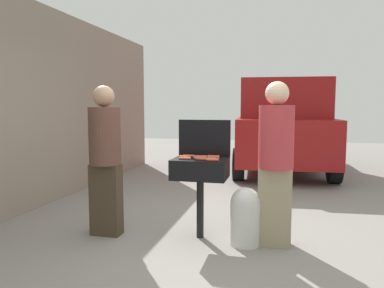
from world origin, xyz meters
TOP-DOWN VIEW (x-y plane):
  - ground_plane at (0.00, 0.00)m, footprint 24.00×24.00m
  - house_wall_side at (-2.75, 1.00)m, footprint 0.24×8.00m
  - bbq_grill at (-0.09, 0.05)m, footprint 0.60×0.44m
  - grill_lid_open at (-0.09, 0.27)m, footprint 0.60×0.05m
  - hot_dog_0 at (-0.09, 0.01)m, footprint 0.13×0.03m
  - hot_dog_1 at (-0.09, 0.15)m, footprint 0.13×0.04m
  - hot_dog_2 at (-0.04, -0.07)m, footprint 0.13×0.03m
  - hot_dog_3 at (-0.27, 0.09)m, footprint 0.13×0.04m
  - hot_dog_4 at (0.08, -0.11)m, footprint 0.13×0.03m
  - hot_dog_5 at (-0.24, 0.17)m, footprint 0.13×0.03m
  - hot_dog_6 at (-0.08, 0.06)m, footprint 0.13×0.04m
  - hot_dog_7 at (-0.22, 0.12)m, footprint 0.13×0.03m
  - hot_dog_8 at (0.05, 0.12)m, footprint 0.13×0.04m
  - hot_dog_9 at (0.06, 0.07)m, footprint 0.13×0.04m
  - hot_dog_10 at (-0.23, -0.06)m, footprint 0.13×0.03m
  - hot_dog_11 at (0.04, 0.18)m, footprint 0.13×0.03m
  - hot_dog_12 at (0.03, 0.00)m, footprint 0.13×0.03m
  - hot_dog_13 at (-0.25, 0.03)m, footprint 0.13×0.04m
  - hot_dog_14 at (0.08, -0.07)m, footprint 0.13×0.04m
  - propane_tank at (0.43, -0.05)m, footprint 0.32×0.32m
  - person_left at (-1.15, -0.11)m, footprint 0.36×0.36m
  - person_right at (0.73, 0.00)m, footprint 0.36×0.36m
  - parked_minivan at (0.76, 4.92)m, footprint 2.29×4.52m

SIDE VIEW (x-z plane):
  - ground_plane at x=0.00m, z-range 0.00..0.00m
  - propane_tank at x=0.43m, z-range 0.01..0.63m
  - bbq_grill at x=-0.09m, z-range 0.31..1.20m
  - hot_dog_0 at x=-0.09m, z-range 0.89..0.92m
  - hot_dog_1 at x=-0.09m, z-range 0.89..0.92m
  - hot_dog_2 at x=-0.04m, z-range 0.89..0.92m
  - hot_dog_3 at x=-0.27m, z-range 0.89..0.92m
  - hot_dog_4 at x=0.08m, z-range 0.89..0.92m
  - hot_dog_5 at x=-0.24m, z-range 0.89..0.92m
  - hot_dog_6 at x=-0.08m, z-range 0.89..0.92m
  - hot_dog_7 at x=-0.22m, z-range 0.89..0.92m
  - hot_dog_8 at x=0.05m, z-range 0.89..0.92m
  - hot_dog_9 at x=0.06m, z-range 0.89..0.92m
  - hot_dog_10 at x=-0.23m, z-range 0.89..0.92m
  - hot_dog_11 at x=0.04m, z-range 0.89..0.92m
  - hot_dog_12 at x=0.03m, z-range 0.89..0.92m
  - hot_dog_13 at x=-0.25m, z-range 0.89..0.92m
  - hot_dog_14 at x=0.08m, z-range 0.89..0.92m
  - person_left at x=-1.15m, z-range 0.07..1.77m
  - person_right at x=0.73m, z-range 0.07..1.80m
  - parked_minivan at x=0.76m, z-range 0.02..2.04m
  - grill_lid_open at x=-0.09m, z-range 0.89..1.31m
  - house_wall_side at x=-2.75m, z-range 0.00..2.95m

